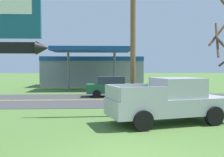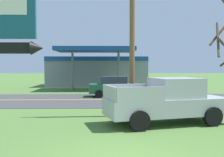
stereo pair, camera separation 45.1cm
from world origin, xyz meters
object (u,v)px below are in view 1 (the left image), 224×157
object	(u,v)px
utility_pole	(133,18)
pickup_silver_parked_on_lawn	(169,101)
car_green_near_lane	(112,87)
gas_station	(93,70)

from	to	relation	value
utility_pole	pickup_silver_parked_on_lawn	bearing A→B (deg)	-52.08
utility_pole	car_green_near_lane	distance (m)	9.35
gas_station	pickup_silver_parked_on_lawn	world-z (taller)	gas_station
utility_pole	car_green_near_lane	world-z (taller)	utility_pole
car_green_near_lane	pickup_silver_parked_on_lawn	bearing A→B (deg)	-79.46
utility_pole	pickup_silver_parked_on_lawn	size ratio (longest dim) A/B	1.63
utility_pole	gas_station	world-z (taller)	utility_pole
utility_pole	car_green_near_lane	size ratio (longest dim) A/B	2.14
utility_pole	pickup_silver_parked_on_lawn	xyz separation A→B (m)	(1.36, -1.74, -3.88)
gas_station	car_green_near_lane	size ratio (longest dim) A/B	2.86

